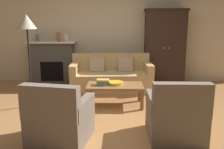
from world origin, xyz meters
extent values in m
plane|color=#B27A47|center=(0.00, 0.00, 0.00)|extent=(9.60, 9.60, 0.00)
cube|color=beige|center=(0.00, 2.55, 1.40)|extent=(7.20, 0.10, 2.80)
cube|color=#4C4947|center=(-1.55, 2.30, 0.54)|extent=(1.10, 0.36, 1.08)
cube|color=black|center=(-1.55, 2.12, 0.34)|extent=(0.60, 0.01, 0.52)
cube|color=white|center=(-1.55, 2.28, 1.10)|extent=(1.26, 0.48, 0.04)
cube|color=black|center=(1.40, 2.22, 0.94)|extent=(1.00, 0.52, 1.89)
cube|color=black|center=(1.40, 2.22, 1.92)|extent=(1.06, 0.55, 0.06)
sphere|color=#ADAFB5|center=(1.34, 1.95, 0.98)|extent=(0.04, 0.04, 0.04)
sphere|color=#ADAFB5|center=(1.46, 1.95, 0.98)|extent=(0.04, 0.04, 0.04)
cube|color=tan|center=(0.03, 1.53, 0.22)|extent=(1.94, 0.94, 0.44)
cube|color=tan|center=(0.01, 1.87, 0.65)|extent=(1.91, 0.28, 0.42)
cube|color=tan|center=(-0.85, 1.49, 0.55)|extent=(0.20, 0.81, 0.22)
cube|color=tan|center=(0.91, 1.58, 0.55)|extent=(0.20, 0.81, 0.22)
cube|color=tan|center=(-0.33, 1.72, 0.61)|extent=(0.37, 0.20, 0.37)
cube|color=tan|center=(0.37, 1.75, 0.61)|extent=(0.37, 0.20, 0.37)
cube|color=olive|center=(0.12, 0.46, 0.39)|extent=(1.10, 0.60, 0.05)
cube|color=brown|center=(-0.39, 0.20, 0.18)|extent=(0.06, 0.06, 0.37)
cube|color=brown|center=(0.63, 0.20, 0.18)|extent=(0.06, 0.06, 0.37)
cube|color=brown|center=(-0.39, 0.72, 0.18)|extent=(0.06, 0.06, 0.37)
cube|color=brown|center=(0.63, 0.72, 0.18)|extent=(0.06, 0.06, 0.37)
cylinder|color=gold|center=(0.13, 0.50, 0.45)|extent=(0.32, 0.32, 0.05)
cube|color=gray|center=(-0.11, 0.45, 0.44)|extent=(0.25, 0.19, 0.05)
cube|color=#427A4C|center=(-0.11, 0.45, 0.48)|extent=(0.25, 0.18, 0.03)
cube|color=gold|center=(-0.11, 0.45, 0.51)|extent=(0.25, 0.19, 0.04)
cylinder|color=slate|center=(-1.93, 2.28, 1.22)|extent=(0.09, 0.09, 0.19)
cylinder|color=#A86042|center=(-1.37, 2.28, 1.24)|extent=(0.10, 0.10, 0.24)
cylinder|color=beige|center=(-1.17, 2.28, 1.21)|extent=(0.12, 0.12, 0.19)
cube|color=#756656|center=(-0.62, -1.03, 0.21)|extent=(0.89, 0.89, 0.42)
cube|color=#756656|center=(-0.68, -1.33, 0.65)|extent=(0.78, 0.30, 0.46)
cube|color=#756656|center=(-0.30, -1.09, 0.52)|extent=(0.25, 0.71, 0.20)
cube|color=#756656|center=(-0.95, -0.97, 0.52)|extent=(0.25, 0.71, 0.20)
cube|color=#756656|center=(1.00, -0.88, 0.21)|extent=(0.76, 0.76, 0.42)
cube|color=#756656|center=(0.99, -1.19, 0.65)|extent=(0.76, 0.16, 0.46)
cube|color=#756656|center=(1.33, -0.88, 0.52)|extent=(0.12, 0.70, 0.20)
cube|color=#756656|center=(0.67, -0.88, 0.52)|extent=(0.12, 0.70, 0.20)
cylinder|color=black|center=(-1.50, 0.37, 0.01)|extent=(0.26, 0.26, 0.02)
cylinder|color=black|center=(-1.50, 0.37, 0.76)|extent=(0.03, 0.03, 1.52)
cone|color=beige|center=(-1.50, 0.37, 1.63)|extent=(0.36, 0.36, 0.26)
camera|label=1|loc=(0.14, -4.25, 1.66)|focal=39.79mm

